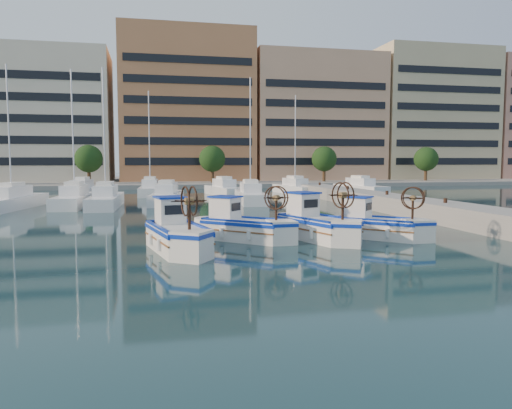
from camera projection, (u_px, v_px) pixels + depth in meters
The scene contains 8 objects.
ground at pixel (270, 244), 23.36m from camera, with size 300.00×300.00×0.00m, color #1B4147.
quay at pixel (428, 209), 33.82m from camera, with size 3.00×60.00×1.20m, color gray.
waterfront at pixel (233, 120), 87.67m from camera, with size 180.00×40.00×25.60m.
yacht_marina at pixel (182, 195), 49.57m from camera, with size 39.30×22.79×11.50m.
fishing_boat_a at pixel (177, 233), 21.43m from camera, with size 2.74×4.79×2.90m.
fishing_boat_b at pixel (243, 225), 24.31m from camera, with size 4.25×4.11×2.71m.
fishing_boat_c at pixel (316, 223), 24.57m from camera, with size 3.22×4.83×2.92m.
fishing_boat_d at pixel (376, 224), 24.98m from camera, with size 4.09×4.05×2.64m.
Camera 1 is at (-5.50, -22.46, 3.87)m, focal length 35.00 mm.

